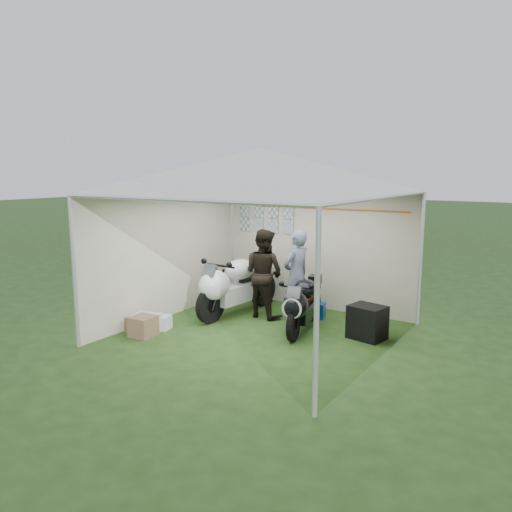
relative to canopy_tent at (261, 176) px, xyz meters
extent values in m
plane|color=#234117|center=(0.00, -0.03, -2.58)|extent=(80.00, 80.00, 0.00)
cylinder|color=silver|center=(-2.00, -2.03, -1.43)|extent=(0.06, 0.06, 2.30)
cylinder|color=silver|center=(2.00, -2.03, -1.43)|extent=(0.06, 0.06, 2.30)
cylinder|color=silver|center=(-2.00, 1.97, -1.43)|extent=(0.06, 0.06, 2.30)
cylinder|color=silver|center=(2.00, 1.97, -1.43)|extent=(0.06, 0.06, 2.30)
cube|color=beige|center=(0.00, 1.97, -1.43)|extent=(4.00, 0.02, 2.30)
cube|color=beige|center=(-2.00, -0.03, -1.43)|extent=(0.02, 4.00, 2.30)
cube|color=beige|center=(2.00, -0.03, -1.43)|extent=(0.02, 4.00, 2.30)
pyramid|color=white|center=(0.00, -0.03, 0.07)|extent=(5.66, 5.66, 0.70)
cube|color=#99A5B7|center=(-1.65, 1.95, -0.73)|extent=(0.22, 0.02, 0.28)
cube|color=#99A5B7|center=(-1.30, 1.95, -0.73)|extent=(0.22, 0.02, 0.28)
cube|color=#99A5B7|center=(-0.95, 1.95, -0.73)|extent=(0.22, 0.01, 0.28)
cube|color=#99A5B7|center=(-0.60, 1.95, -0.73)|extent=(0.22, 0.01, 0.28)
cube|color=#99A5B7|center=(-1.65, 1.95, -1.03)|extent=(0.22, 0.02, 0.28)
cube|color=#99A5B7|center=(-1.30, 1.95, -1.03)|extent=(0.22, 0.01, 0.28)
cube|color=#99A5B7|center=(-0.95, 1.95, -1.03)|extent=(0.22, 0.02, 0.28)
cube|color=#99A5B7|center=(-0.60, 1.95, -1.03)|extent=(0.22, 0.01, 0.28)
cylinder|color=#D8590C|center=(0.20, 1.94, -0.63)|extent=(3.20, 0.02, 0.02)
cylinder|color=black|center=(-1.06, 0.03, -2.25)|extent=(0.16, 0.65, 0.64)
cylinder|color=black|center=(-0.93, 1.52, -2.25)|extent=(0.22, 0.66, 0.64)
cube|color=silver|center=(-1.00, 0.72, -2.17)|extent=(0.45, 1.05, 0.32)
ellipsoid|color=silver|center=(-1.06, 0.13, -1.91)|extent=(0.54, 0.68, 0.54)
ellipsoid|color=silver|center=(-0.99, 0.83, -1.74)|extent=(0.53, 0.70, 0.38)
cube|color=black|center=(-0.96, 1.26, -1.80)|extent=(0.33, 0.67, 0.15)
cube|color=silver|center=(-0.93, 1.61, -1.72)|extent=(0.26, 0.34, 0.19)
cube|color=black|center=(-0.97, 1.15, -1.98)|extent=(0.16, 0.60, 0.11)
cube|color=#3F474C|center=(-1.07, 0.00, -1.63)|extent=(0.27, 0.18, 0.23)
cylinder|color=black|center=(0.61, 0.00, -2.31)|extent=(0.20, 0.54, 0.53)
cylinder|color=black|center=(0.35, 1.22, -2.31)|extent=(0.24, 0.55, 0.53)
cube|color=black|center=(0.49, 0.57, -2.24)|extent=(0.48, 0.89, 0.27)
ellipsoid|color=black|center=(0.59, 0.09, -2.02)|extent=(0.50, 0.61, 0.45)
ellipsoid|color=black|center=(0.47, 0.66, -1.88)|extent=(0.50, 0.62, 0.31)
cube|color=black|center=(0.39, 1.00, -1.93)|extent=(0.34, 0.57, 0.12)
cube|color=black|center=(0.33, 1.29, -1.86)|extent=(0.25, 0.30, 0.16)
cube|color=maroon|center=(0.41, 0.92, -2.09)|extent=(0.19, 0.50, 0.09)
cube|color=#3F474C|center=(0.61, -0.01, -1.79)|extent=(0.24, 0.17, 0.19)
cylinder|color=white|center=(0.63, -0.10, -2.02)|extent=(0.32, 0.09, 0.32)
cube|color=blue|center=(0.33, 1.31, -2.44)|extent=(0.41, 0.30, 0.28)
imported|color=black|center=(-0.50, 0.88, -1.76)|extent=(0.86, 0.71, 1.62)
imported|color=slate|center=(0.07, 1.07, -1.76)|extent=(0.51, 0.66, 1.62)
cube|color=black|center=(1.54, 0.75, -2.31)|extent=(0.61, 0.52, 0.54)
cube|color=#B6BAC0|center=(-1.66, -0.94, -2.42)|extent=(0.53, 0.46, 0.30)
cube|color=brown|center=(-1.54, -1.13, -2.41)|extent=(0.39, 0.39, 0.33)
cube|color=silver|center=(-1.57, -0.71, -2.46)|extent=(0.37, 0.33, 0.23)
cube|color=olive|center=(-1.74, -1.03, -2.44)|extent=(0.41, 0.30, 0.26)
camera|label=1|loc=(4.24, -6.63, 0.08)|focal=35.00mm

